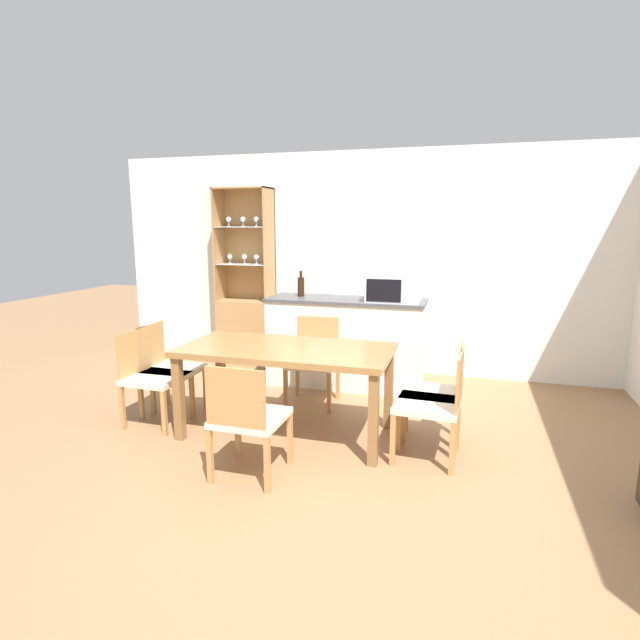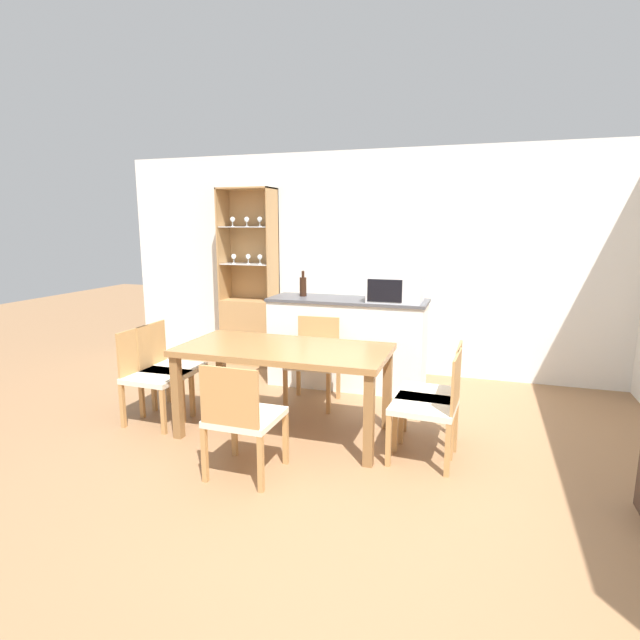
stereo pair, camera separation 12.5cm
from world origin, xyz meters
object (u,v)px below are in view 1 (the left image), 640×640
(dining_table, at_px, (286,357))
(dining_chair_side_right_far, at_px, (436,393))
(microwave, at_px, (394,288))
(dining_chair_side_left_far, at_px, (169,368))
(wine_bottle, at_px, (301,286))
(dining_chair_side_right_near, at_px, (434,404))
(display_cabinet, at_px, (247,315))
(dining_chair_head_near, at_px, (248,418))
(dining_chair_head_far, at_px, (314,360))
(dining_chair_side_left_near, at_px, (152,376))

(dining_table, relative_size, dining_chair_side_right_far, 2.06)
(dining_table, xyz_separation_m, microwave, (0.68, 1.35, 0.42))
(dining_chair_side_left_far, distance_m, microwave, 2.33)
(wine_bottle, bearing_deg, dining_table, -76.26)
(dining_table, bearing_deg, dining_chair_side_right_near, -6.17)
(display_cabinet, xyz_separation_m, dining_chair_side_left_far, (0.03, -1.77, -0.19))
(dining_table, bearing_deg, dining_chair_head_near, -90.05)
(dining_table, bearing_deg, wine_bottle, 103.74)
(dining_chair_head_near, bearing_deg, dining_chair_head_far, 90.90)
(dining_chair_side_right_near, bearing_deg, dining_chair_side_left_near, 93.71)
(dining_chair_side_right_near, bearing_deg, dining_table, 87.64)
(dining_chair_head_near, distance_m, microwave, 2.31)
(dining_table, relative_size, dining_chair_side_left_far, 2.06)
(dining_chair_side_left_far, height_order, microwave, microwave)
(dining_table, relative_size, dining_chair_side_right_near, 2.06)
(dining_chair_head_far, relative_size, wine_bottle, 2.97)
(wine_bottle, bearing_deg, dining_chair_side_right_far, -40.13)
(dining_chair_head_far, xyz_separation_m, microwave, (0.68, 0.59, 0.65))
(display_cabinet, xyz_separation_m, dining_table, (1.22, -1.89, 0.04))
(dining_chair_head_far, bearing_deg, dining_chair_side_left_far, 24.97)
(dining_chair_side_left_near, bearing_deg, dining_chair_head_far, 128.49)
(dining_chair_side_left_far, relative_size, wine_bottle, 2.97)
(dining_chair_side_left_near, relative_size, dining_chair_side_right_near, 1.00)
(dining_chair_head_far, height_order, microwave, microwave)
(dining_chair_side_right_near, relative_size, dining_chair_head_near, 1.00)
(dining_chair_side_right_far, height_order, dining_chair_head_near, same)
(dining_chair_side_right_far, distance_m, dining_chair_side_left_near, 2.40)
(dining_chair_side_right_far, xyz_separation_m, dining_chair_side_left_near, (-2.39, -0.25, 0.00))
(dining_chair_side_left_far, relative_size, microwave, 1.54)
(display_cabinet, height_order, dining_chair_head_far, display_cabinet)
(dining_table, bearing_deg, dining_chair_side_left_near, -174.04)
(dining_chair_side_left_far, bearing_deg, dining_chair_side_right_far, 88.74)
(dining_chair_side_right_far, bearing_deg, dining_chair_side_left_near, 97.73)
(dining_chair_head_far, bearing_deg, microwave, -142.33)
(dining_chair_head_far, xyz_separation_m, dining_chair_side_left_near, (-1.19, -0.89, 0.00))
(dining_table, height_order, dining_chair_side_right_far, dining_chair_side_right_far)
(dining_table, distance_m, dining_chair_head_far, 0.80)
(dining_chair_side_right_far, bearing_deg, display_cabinet, 55.57)
(display_cabinet, relative_size, microwave, 4.02)
(dining_chair_side_left_near, xyz_separation_m, dining_chair_head_near, (1.19, -0.64, 0.00))
(dining_chair_side_left_near, distance_m, dining_chair_head_near, 1.35)
(display_cabinet, distance_m, dining_table, 2.25)
(dining_chair_side_right_near, height_order, dining_chair_head_near, same)
(display_cabinet, relative_size, dining_chair_side_left_near, 2.60)
(microwave, distance_m, wine_bottle, 1.03)
(dining_chair_head_far, relative_size, dining_chair_side_left_far, 1.00)
(microwave, height_order, wine_bottle, wine_bottle)
(dining_table, xyz_separation_m, wine_bottle, (-0.35, 1.42, 0.40))
(dining_table, xyz_separation_m, dining_chair_side_right_near, (1.19, -0.13, -0.23))
(dining_chair_head_far, relative_size, microwave, 1.54)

